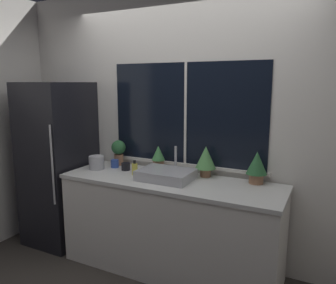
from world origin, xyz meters
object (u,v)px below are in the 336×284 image
(kettle, at_px, (97,162))
(potted_plant_center_left, at_px, (158,157))
(mug_blue, at_px, (115,164))
(soap_bottle, at_px, (135,169))
(sink, at_px, (166,174))
(mug_black, at_px, (126,166))
(refrigerator, at_px, (60,163))
(potted_plant_far_right, at_px, (257,166))
(potted_plant_far_left, at_px, (119,150))
(potted_plant_center_right, at_px, (206,159))

(kettle, bearing_deg, potted_plant_center_left, 22.86)
(mug_blue, bearing_deg, potted_plant_center_left, 13.59)
(soap_bottle, height_order, kettle, kettle)
(sink, bearing_deg, mug_black, 168.76)
(mug_black, distance_m, kettle, 0.31)
(soap_bottle, bearing_deg, mug_blue, 157.36)
(sink, bearing_deg, kettle, 179.80)
(refrigerator, xyz_separation_m, kettle, (0.54, -0.03, 0.08))
(sink, height_order, potted_plant_far_right, potted_plant_far_right)
(sink, relative_size, soap_bottle, 3.41)
(potted_plant_far_right, height_order, mug_blue, potted_plant_far_right)
(potted_plant_center_left, distance_m, mug_black, 0.34)
(potted_plant_far_left, xyz_separation_m, potted_plant_center_left, (0.49, 0.00, -0.03))
(potted_plant_center_left, height_order, potted_plant_far_right, potted_plant_far_right)
(potted_plant_center_left, relative_size, mug_blue, 3.05)
(potted_plant_center_left, xyz_separation_m, potted_plant_far_right, (0.98, -0.00, 0.03))
(sink, distance_m, potted_plant_far_left, 0.75)
(refrigerator, height_order, potted_plant_center_left, refrigerator)
(potted_plant_center_left, bearing_deg, potted_plant_far_left, 180.00)
(sink, bearing_deg, refrigerator, 178.68)
(potted_plant_center_left, xyz_separation_m, mug_blue, (-0.46, -0.11, -0.09))
(potted_plant_center_right, relative_size, soap_bottle, 2.04)
(potted_plant_center_right, xyz_separation_m, kettle, (-1.09, -0.25, -0.10))
(potted_plant_far_right, relative_size, kettle, 1.85)
(potted_plant_far_left, height_order, mug_blue, potted_plant_far_left)
(soap_bottle, height_order, mug_blue, soap_bottle)
(refrigerator, distance_m, kettle, 0.55)
(potted_plant_far_right, xyz_separation_m, mug_blue, (-1.44, -0.11, -0.12))
(potted_plant_center_right, bearing_deg, kettle, -167.24)
(kettle, bearing_deg, refrigerator, 177.02)
(sink, height_order, potted_plant_center_left, sink)
(refrigerator, xyz_separation_m, mug_blue, (0.67, 0.11, 0.05))
(potted_plant_center_left, relative_size, mug_black, 2.84)
(potted_plant_center_right, bearing_deg, soap_bottle, -158.27)
(kettle, bearing_deg, sink, -0.20)
(mug_black, relative_size, kettle, 0.57)
(kettle, bearing_deg, mug_blue, 46.77)
(mug_blue, bearing_deg, mug_black, -13.11)
(sink, relative_size, kettle, 3.15)
(mug_black, bearing_deg, kettle, -161.36)
(soap_bottle, bearing_deg, potted_plant_center_left, 63.81)
(soap_bottle, xyz_separation_m, kettle, (-0.46, 0.00, 0.01))
(potted_plant_center_left, bearing_deg, kettle, -157.14)
(potted_plant_center_right, relative_size, kettle, 1.89)
(potted_plant_far_left, relative_size, soap_bottle, 1.88)
(mug_black, xyz_separation_m, kettle, (-0.29, -0.10, 0.04))
(potted_plant_far_left, distance_m, potted_plant_center_left, 0.49)
(potted_plant_far_left, height_order, kettle, potted_plant_far_left)
(potted_plant_center_left, distance_m, potted_plant_center_right, 0.51)
(potted_plant_center_left, bearing_deg, refrigerator, -169.02)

